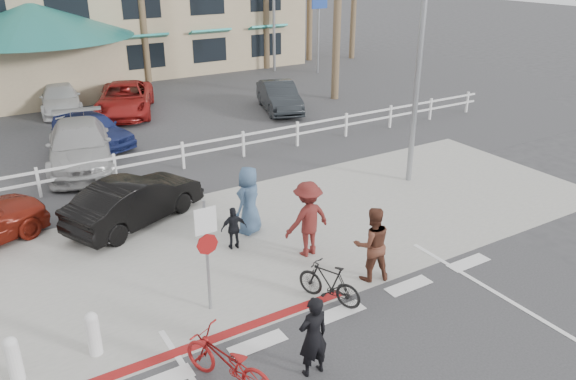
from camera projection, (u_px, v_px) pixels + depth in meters
ground at (356, 328)px, 11.62m from camera, size 140.00×140.00×0.00m
sidewalk_plaza at (254, 239)px, 15.15m from camera, size 22.00×7.00×0.01m
cross_street at (195, 190)px, 18.28m from camera, size 40.00×5.00×0.01m
parking_lot at (114, 120)px, 25.72m from camera, size 50.00×16.00×0.01m
curb_red at (199, 344)px, 11.12m from camera, size 7.00×0.25×0.02m
rail_fence at (186, 155)px, 19.89m from camera, size 29.40×0.16×1.00m
sign_post at (207, 250)px, 11.67m from camera, size 0.50×0.10×2.90m
bollard_0 at (93, 333)px, 10.70m from camera, size 0.26×0.26×0.95m
bollard_1 at (14, 359)px, 10.03m from camera, size 0.26×0.26×0.95m
streetlight_0 at (421, 45)px, 17.27m from camera, size 0.60×2.00×9.00m
info_sign at (318, 27)px, 34.46m from camera, size 1.20×0.16×5.60m
bike_red at (227, 362)px, 9.89m from camera, size 1.44×2.06×1.03m
rider_red at (313, 336)px, 10.07m from camera, size 0.61×0.40×1.64m
bike_black at (329, 283)px, 12.32m from camera, size 1.04×1.62×0.95m
rider_black at (372, 244)px, 13.02m from camera, size 1.07×0.95×1.84m
pedestrian_a at (308, 219)px, 14.06m from camera, size 1.34×0.84×1.99m
pedestrian_child at (234, 228)px, 14.48m from camera, size 0.73×0.42×1.17m
pedestrian_b at (249, 200)px, 15.19m from camera, size 1.11×1.00×1.91m
car_white_sedan at (135, 201)px, 15.85m from camera, size 4.37×3.05×1.37m
lot_car_1 at (80, 146)px, 19.97m from camera, size 3.24×5.68×1.55m
lot_car_2 at (93, 129)px, 22.14m from camera, size 2.85×4.30×1.36m
lot_car_3 at (279, 97)px, 26.93m from camera, size 2.69×4.48×1.39m
lot_car_5 at (125, 99)px, 26.40m from camera, size 4.14×5.73×1.45m
lot_car_6 at (60, 98)px, 26.83m from camera, size 2.46×4.68×1.30m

